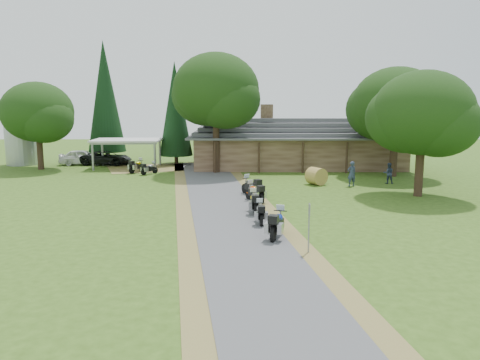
{
  "coord_description": "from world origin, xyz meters",
  "views": [
    {
      "loc": [
        0.13,
        -22.75,
        6.34
      ],
      "look_at": [
        0.23,
        5.94,
        1.6
      ],
      "focal_mm": 35.0,
      "sensor_mm": 36.0,
      "label": 1
    }
  ],
  "objects_px": {
    "car_dark_suv": "(106,154)",
    "motorcycle_row_a": "(277,223)",
    "motorcycle_carport_b": "(149,168)",
    "lodge": "(297,142)",
    "silo": "(20,134)",
    "hay_bale": "(316,176)",
    "motorcycle_carport_a": "(137,165)",
    "car_white_sedan": "(83,155)",
    "motorcycle_row_c": "(254,201)",
    "motorcycle_row_b": "(260,212)",
    "carport": "(128,154)",
    "motorcycle_row_e": "(251,186)",
    "motorcycle_row_d": "(255,192)"
  },
  "relations": [
    {
      "from": "carport",
      "to": "motorcycle_row_b",
      "type": "height_order",
      "value": "carport"
    },
    {
      "from": "motorcycle_row_b",
      "to": "motorcycle_row_c",
      "type": "bearing_deg",
      "value": 4.03
    },
    {
      "from": "lodge",
      "to": "motorcycle_row_b",
      "type": "distance_m",
      "value": 23.05
    },
    {
      "from": "motorcycle_carport_b",
      "to": "motorcycle_carport_a",
      "type": "bearing_deg",
      "value": 89.65
    },
    {
      "from": "motorcycle_carport_b",
      "to": "motorcycle_row_b",
      "type": "bearing_deg",
      "value": -112.91
    },
    {
      "from": "silo",
      "to": "motorcycle_row_b",
      "type": "relative_size",
      "value": 3.51
    },
    {
      "from": "car_white_sedan",
      "to": "motorcycle_row_c",
      "type": "distance_m",
      "value": 27.44
    },
    {
      "from": "motorcycle_carport_a",
      "to": "car_white_sedan",
      "type": "bearing_deg",
      "value": 77.45
    },
    {
      "from": "motorcycle_row_c",
      "to": "hay_bale",
      "type": "distance_m",
      "value": 10.79
    },
    {
      "from": "lodge",
      "to": "motorcycle_row_e",
      "type": "distance_m",
      "value": 15.91
    },
    {
      "from": "motorcycle_row_d",
      "to": "hay_bale",
      "type": "distance_m",
      "value": 8.21
    },
    {
      "from": "carport",
      "to": "motorcycle_carport_b",
      "type": "relative_size",
      "value": 3.92
    },
    {
      "from": "car_dark_suv",
      "to": "motorcycle_row_a",
      "type": "xyz_separation_m",
      "value": [
        15.53,
        -26.53,
        -0.35
      ]
    },
    {
      "from": "car_white_sedan",
      "to": "motorcycle_row_d",
      "type": "xyz_separation_m",
      "value": [
        17.2,
        -18.51,
        -0.32
      ]
    },
    {
      "from": "motorcycle_carport_a",
      "to": "motorcycle_carport_b",
      "type": "xyz_separation_m",
      "value": [
        1.35,
        -1.11,
        -0.09
      ]
    },
    {
      "from": "motorcycle_carport_b",
      "to": "hay_bale",
      "type": "distance_m",
      "value": 15.11
    },
    {
      "from": "motorcycle_carport_b",
      "to": "lodge",
      "type": "bearing_deg",
      "value": -30.24
    },
    {
      "from": "silo",
      "to": "lodge",
      "type": "bearing_deg",
      "value": -3.13
    },
    {
      "from": "car_white_sedan",
      "to": "motorcycle_carport_a",
      "type": "relative_size",
      "value": 3.12
    },
    {
      "from": "silo",
      "to": "car_dark_suv",
      "type": "bearing_deg",
      "value": -1.32
    },
    {
      "from": "car_white_sedan",
      "to": "motorcycle_row_d",
      "type": "relative_size",
      "value": 3.04
    },
    {
      "from": "motorcycle_row_a",
      "to": "motorcycle_row_d",
      "type": "distance_m",
      "value": 8.13
    },
    {
      "from": "motorcycle_carport_b",
      "to": "carport",
      "type": "bearing_deg",
      "value": 73.07
    },
    {
      "from": "motorcycle_carport_a",
      "to": "silo",
      "type": "bearing_deg",
      "value": 93.19
    },
    {
      "from": "motorcycle_row_a",
      "to": "motorcycle_carport_b",
      "type": "relative_size",
      "value": 1.27
    },
    {
      "from": "lodge",
      "to": "motorcycle_row_e",
      "type": "height_order",
      "value": "lodge"
    },
    {
      "from": "silo",
      "to": "motorcycle_row_b",
      "type": "bearing_deg",
      "value": -45.48
    },
    {
      "from": "carport",
      "to": "motorcycle_row_e",
      "type": "xyz_separation_m",
      "value": [
        11.82,
        -14.16,
        -0.7
      ]
    },
    {
      "from": "silo",
      "to": "motorcycle_row_d",
      "type": "bearing_deg",
      "value": -38.4
    },
    {
      "from": "car_dark_suv",
      "to": "motorcycle_row_e",
      "type": "xyz_separation_m",
      "value": [
        14.56,
        -16.36,
        -0.37
      ]
    },
    {
      "from": "lodge",
      "to": "motorcycle_row_c",
      "type": "distance_m",
      "value": 20.75
    },
    {
      "from": "silo",
      "to": "hay_bale",
      "type": "distance_m",
      "value": 31.17
    },
    {
      "from": "carport",
      "to": "lodge",
      "type": "bearing_deg",
      "value": 0.72
    },
    {
      "from": "motorcycle_row_c",
      "to": "hay_bale",
      "type": "height_order",
      "value": "hay_bale"
    },
    {
      "from": "motorcycle_row_c",
      "to": "carport",
      "type": "bearing_deg",
      "value": 28.03
    },
    {
      "from": "lodge",
      "to": "hay_bale",
      "type": "distance_m",
      "value": 10.77
    },
    {
      "from": "motorcycle_carport_a",
      "to": "motorcycle_carport_b",
      "type": "distance_m",
      "value": 1.75
    },
    {
      "from": "car_dark_suv",
      "to": "motorcycle_row_d",
      "type": "relative_size",
      "value": 2.85
    },
    {
      "from": "motorcycle_row_a",
      "to": "motorcycle_carport_b",
      "type": "height_order",
      "value": "motorcycle_row_a"
    },
    {
      "from": "car_white_sedan",
      "to": "motorcycle_carport_a",
      "type": "xyz_separation_m",
      "value": [
        6.81,
        -5.52,
        -0.34
      ]
    },
    {
      "from": "motorcycle_carport_b",
      "to": "hay_bale",
      "type": "xyz_separation_m",
      "value": [
        14.1,
        -5.41,
        0.11
      ]
    },
    {
      "from": "hay_bale",
      "to": "car_white_sedan",
      "type": "bearing_deg",
      "value": 151.6
    },
    {
      "from": "motorcycle_row_e",
      "to": "motorcycle_row_a",
      "type": "bearing_deg",
      "value": 154.05
    },
    {
      "from": "lodge",
      "to": "hay_bale",
      "type": "height_order",
      "value": "lodge"
    },
    {
      "from": "silo",
      "to": "motorcycle_row_d",
      "type": "distance_m",
      "value": 30.12
    },
    {
      "from": "lodge",
      "to": "motorcycle_row_b",
      "type": "bearing_deg",
      "value": -101.82
    },
    {
      "from": "hay_bale",
      "to": "silo",
      "type": "bearing_deg",
      "value": 156.93
    },
    {
      "from": "motorcycle_row_c",
      "to": "motorcycle_row_d",
      "type": "distance_m",
      "value": 2.99
    },
    {
      "from": "silo",
      "to": "car_white_sedan",
      "type": "xyz_separation_m",
      "value": [
        6.33,
        -0.13,
        -2.15
      ]
    },
    {
      "from": "lodge",
      "to": "carport",
      "type": "height_order",
      "value": "lodge"
    }
  ]
}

